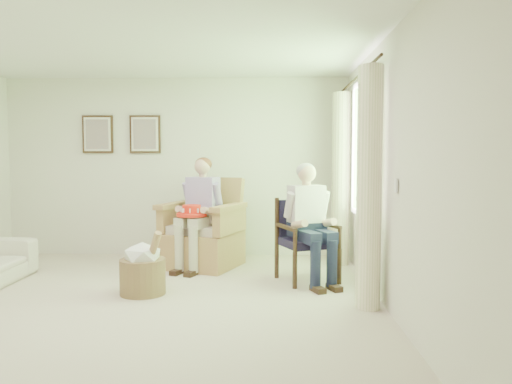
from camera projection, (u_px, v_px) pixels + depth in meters
floor at (122, 311)px, 4.68m from camera, size 5.50×5.50×0.00m
back_wall at (176, 167)px, 7.33m from camera, size 5.00×0.04×2.60m
right_wall at (393, 173)px, 4.51m from camera, size 0.04×5.50×2.60m
ceiling at (117, 29)px, 4.50m from camera, size 5.00×5.50×0.02m
window at (365, 145)px, 5.69m from camera, size 0.13×2.50×1.63m
curtain_left at (369, 188)px, 4.74m from camera, size 0.34×0.34×2.30m
curtain_right at (341, 179)px, 6.70m from camera, size 0.34×0.34×2.30m
framed_print_left at (98, 134)px, 7.30m from camera, size 0.45×0.05×0.55m
framed_print_right at (145, 134)px, 7.27m from camera, size 0.45×0.05×0.55m
wicker_armchair at (203, 238)px, 6.61m from camera, size 0.91×0.91×1.17m
wood_armchair at (307, 236)px, 5.88m from camera, size 0.61×0.57×0.94m
person_wicker at (201, 204)px, 6.43m from camera, size 0.40×0.63×1.41m
person_dark at (308, 215)px, 5.70m from camera, size 0.40×0.63×1.35m
red_hat at (192, 212)px, 6.25m from camera, size 0.38×0.38×0.14m
hatbox at (143, 268)px, 5.26m from camera, size 0.63×0.63×0.70m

